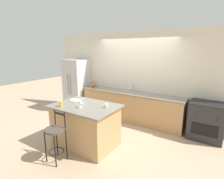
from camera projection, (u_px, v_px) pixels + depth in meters
ground_plane at (125, 124)px, 5.23m from camera, size 18.00×18.00×0.00m
wall_back at (135, 76)px, 5.46m from camera, size 6.00×0.07×2.70m
back_counter at (130, 106)px, 5.42m from camera, size 3.23×0.63×0.90m
sink_faucet at (133, 87)px, 5.44m from camera, size 0.02×0.13×0.22m
kitchen_island at (86, 125)px, 4.00m from camera, size 1.48×1.03×0.95m
refrigerator at (77, 85)px, 6.31m from camera, size 0.74×0.80×1.82m
oven_range at (206, 121)px, 4.29m from camera, size 0.78×0.65×0.93m
bar_stool_near at (56, 135)px, 3.38m from camera, size 0.39×0.39×1.01m
dinner_plate at (75, 100)px, 4.28m from camera, size 0.26×0.26×0.02m
wine_glass at (81, 101)px, 3.72m from camera, size 0.08×0.08×0.19m
coffee_mug at (106, 106)px, 3.72m from camera, size 0.11×0.08×0.09m
tumbler_cup at (61, 104)px, 3.81m from camera, size 0.07×0.07×0.12m
pumpkin_decoration at (94, 85)px, 6.04m from camera, size 0.15×0.15×0.14m
soap_bottle at (92, 85)px, 6.16m from camera, size 0.05×0.05×0.14m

